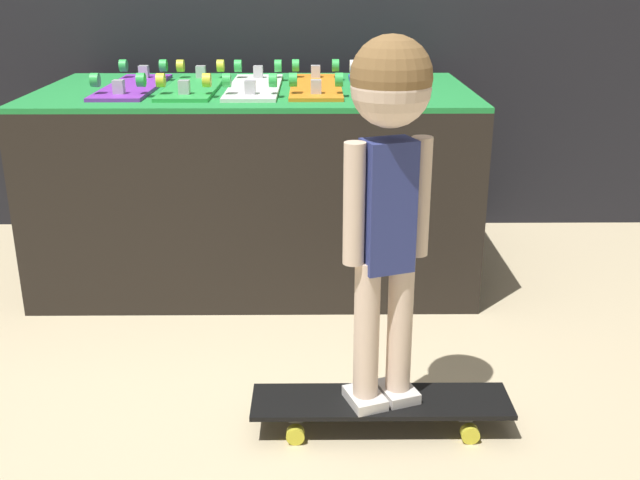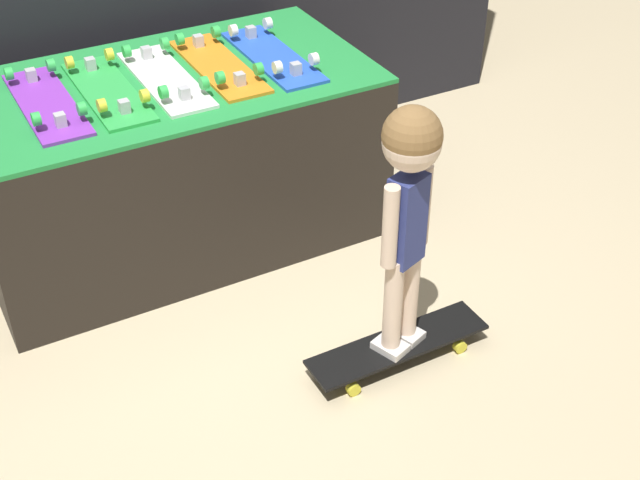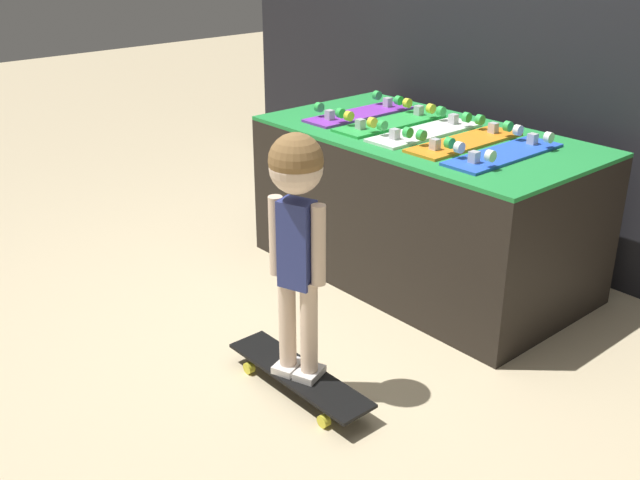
{
  "view_description": "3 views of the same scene",
  "coord_description": "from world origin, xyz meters",
  "px_view_note": "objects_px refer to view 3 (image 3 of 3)",
  "views": [
    {
      "loc": [
        0.24,
        -2.46,
        1.25
      ],
      "look_at": [
        0.26,
        -0.19,
        0.43
      ],
      "focal_mm": 42.0,
      "sensor_mm": 36.0,
      "label": 1
    },
    {
      "loc": [
        -1.07,
        -2.71,
        2.43
      ],
      "look_at": [
        0.25,
        -0.29,
        0.46
      ],
      "focal_mm": 50.0,
      "sensor_mm": 36.0,
      "label": 2
    },
    {
      "loc": [
        2.46,
        -2.24,
        1.83
      ],
      "look_at": [
        0.15,
        -0.24,
        0.49
      ],
      "focal_mm": 42.0,
      "sensor_mm": 36.0,
      "label": 3
    }
  ],
  "objects_px": {
    "skateboard_blue_on_rack": "(504,152)",
    "skateboard_on_floor": "(299,376)",
    "skateboard_purple_on_rack": "(359,112)",
    "skateboard_white_on_rack": "(425,130)",
    "child": "(297,212)",
    "skateboard_orange_on_rack": "(465,140)",
    "skateboard_green_on_rack": "(390,121)"
  },
  "relations": [
    {
      "from": "skateboard_purple_on_rack",
      "to": "child",
      "type": "height_order",
      "value": "child"
    },
    {
      "from": "skateboard_purple_on_rack",
      "to": "child",
      "type": "bearing_deg",
      "value": -52.71
    },
    {
      "from": "skateboard_blue_on_rack",
      "to": "skateboard_orange_on_rack",
      "type": "bearing_deg",
      "value": 174.75
    },
    {
      "from": "skateboard_white_on_rack",
      "to": "skateboard_on_floor",
      "type": "distance_m",
      "value": 1.48
    },
    {
      "from": "skateboard_green_on_rack",
      "to": "skateboard_blue_on_rack",
      "type": "relative_size",
      "value": 1.0
    },
    {
      "from": "skateboard_purple_on_rack",
      "to": "skateboard_blue_on_rack",
      "type": "distance_m",
      "value": 0.99
    },
    {
      "from": "skateboard_on_floor",
      "to": "child",
      "type": "distance_m",
      "value": 0.73
    },
    {
      "from": "skateboard_green_on_rack",
      "to": "skateboard_white_on_rack",
      "type": "bearing_deg",
      "value": -0.9
    },
    {
      "from": "skateboard_blue_on_rack",
      "to": "skateboard_on_floor",
      "type": "distance_m",
      "value": 1.41
    },
    {
      "from": "skateboard_white_on_rack",
      "to": "skateboard_orange_on_rack",
      "type": "relative_size",
      "value": 1.0
    },
    {
      "from": "skateboard_white_on_rack",
      "to": "skateboard_blue_on_rack",
      "type": "bearing_deg",
      "value": -1.13
    },
    {
      "from": "skateboard_orange_on_rack",
      "to": "skateboard_on_floor",
      "type": "height_order",
      "value": "skateboard_orange_on_rack"
    },
    {
      "from": "skateboard_white_on_rack",
      "to": "skateboard_on_floor",
      "type": "xyz_separation_m",
      "value": [
        0.43,
        -1.2,
        -0.74
      ]
    },
    {
      "from": "skateboard_white_on_rack",
      "to": "skateboard_orange_on_rack",
      "type": "xyz_separation_m",
      "value": [
        0.25,
        0.01,
        0.0
      ]
    },
    {
      "from": "skateboard_purple_on_rack",
      "to": "skateboard_orange_on_rack",
      "type": "height_order",
      "value": "same"
    },
    {
      "from": "child",
      "to": "skateboard_purple_on_rack",
      "type": "bearing_deg",
      "value": 107.58
    },
    {
      "from": "skateboard_blue_on_rack",
      "to": "skateboard_purple_on_rack",
      "type": "bearing_deg",
      "value": 178.64
    },
    {
      "from": "child",
      "to": "skateboard_green_on_rack",
      "type": "bearing_deg",
      "value": 99.62
    },
    {
      "from": "skateboard_on_floor",
      "to": "skateboard_green_on_rack",
      "type": "bearing_deg",
      "value": 119.33
    },
    {
      "from": "skateboard_green_on_rack",
      "to": "skateboard_on_floor",
      "type": "distance_m",
      "value": 1.57
    },
    {
      "from": "skateboard_purple_on_rack",
      "to": "skateboard_white_on_rack",
      "type": "relative_size",
      "value": 1.0
    },
    {
      "from": "skateboard_white_on_rack",
      "to": "child",
      "type": "relative_size",
      "value": 0.67
    },
    {
      "from": "skateboard_purple_on_rack",
      "to": "skateboard_orange_on_rack",
      "type": "relative_size",
      "value": 1.0
    },
    {
      "from": "skateboard_green_on_rack",
      "to": "skateboard_orange_on_rack",
      "type": "relative_size",
      "value": 1.0
    },
    {
      "from": "skateboard_orange_on_rack",
      "to": "skateboard_blue_on_rack",
      "type": "height_order",
      "value": "same"
    },
    {
      "from": "skateboard_orange_on_rack",
      "to": "skateboard_purple_on_rack",
      "type": "bearing_deg",
      "value": 179.94
    },
    {
      "from": "skateboard_purple_on_rack",
      "to": "skateboard_on_floor",
      "type": "distance_m",
      "value": 1.7
    },
    {
      "from": "skateboard_orange_on_rack",
      "to": "child",
      "type": "distance_m",
      "value": 1.23
    },
    {
      "from": "skateboard_white_on_rack",
      "to": "child",
      "type": "height_order",
      "value": "child"
    },
    {
      "from": "skateboard_blue_on_rack",
      "to": "skateboard_green_on_rack",
      "type": "bearing_deg",
      "value": 178.94
    },
    {
      "from": "skateboard_orange_on_rack",
      "to": "child",
      "type": "height_order",
      "value": "child"
    },
    {
      "from": "skateboard_green_on_rack",
      "to": "child",
      "type": "bearing_deg",
      "value": -60.67
    }
  ]
}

